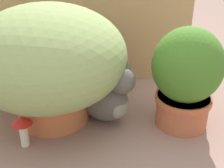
{
  "coord_description": "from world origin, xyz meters",
  "views": [
    {
      "loc": [
        -0.05,
        -0.98,
        0.74
      ],
      "look_at": [
        0.11,
        0.11,
        0.18
      ],
      "focal_mm": 46.34,
      "sensor_mm": 36.0,
      "label": 1
    }
  ],
  "objects_px": {
    "grass_planter": "(49,60)",
    "mushroom_ornament_red": "(22,125)",
    "cat": "(105,96)",
    "leafy_planter": "(186,76)"
  },
  "relations": [
    {
      "from": "grass_planter",
      "to": "mushroom_ornament_red",
      "type": "xyz_separation_m",
      "value": [
        -0.11,
        -0.19,
        -0.19
      ]
    },
    {
      "from": "cat",
      "to": "mushroom_ornament_red",
      "type": "relative_size",
      "value": 2.67
    },
    {
      "from": "grass_planter",
      "to": "mushroom_ornament_red",
      "type": "distance_m",
      "value": 0.29
    },
    {
      "from": "cat",
      "to": "mushroom_ornament_red",
      "type": "distance_m",
      "value": 0.37
    },
    {
      "from": "grass_planter",
      "to": "cat",
      "type": "height_order",
      "value": "grass_planter"
    },
    {
      "from": "cat",
      "to": "mushroom_ornament_red",
      "type": "xyz_separation_m",
      "value": [
        -0.34,
        -0.14,
        -0.03
      ]
    },
    {
      "from": "grass_planter",
      "to": "leafy_planter",
      "type": "xyz_separation_m",
      "value": [
        0.55,
        -0.13,
        -0.05
      ]
    },
    {
      "from": "mushroom_ornament_red",
      "to": "cat",
      "type": "bearing_deg",
      "value": 21.97
    },
    {
      "from": "grass_planter",
      "to": "cat",
      "type": "bearing_deg",
      "value": -12.12
    },
    {
      "from": "leafy_planter",
      "to": "mushroom_ornament_red",
      "type": "relative_size",
      "value": 3.23
    }
  ]
}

